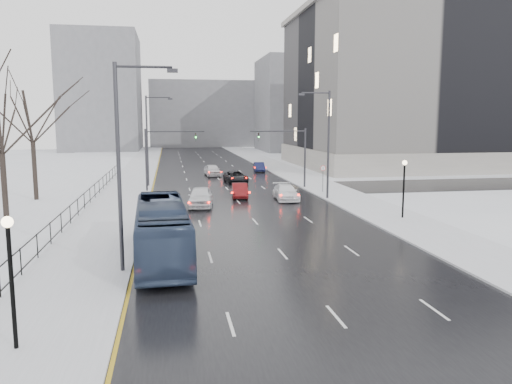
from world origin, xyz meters
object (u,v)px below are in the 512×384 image
streetlight_l_far (149,136)px  sedan_right_far (286,192)px  sedan_right_near (240,190)px  sedan_right_cross (236,177)px  tree_park_e (37,201)px  mast_signal_left (157,152)px  sedan_right_distant (259,167)px  tree_park_d (7,222)px  mast_signal_right (295,151)px  no_uturn_sign (323,171)px  streetlight_r_mid (326,139)px  lamppost_r_mid (404,181)px  sedan_center_far (212,170)px  bus (162,231)px  streetlight_l_near (123,158)px  sedan_center_near (201,197)px  lamppost_l (10,263)px

streetlight_l_far → sedan_right_far: size_ratio=2.06×
sedan_right_near → sedan_right_cross: 11.48m
tree_park_e → sedan_right_cross: bearing=26.5°
mast_signal_left → sedan_right_cross: (8.95, 5.90, -3.38)m
mast_signal_left → sedan_right_distant: size_ratio=1.62×
streetlight_l_far → mast_signal_left: (0.84, -4.00, -1.51)m
tree_park_d → mast_signal_right: size_ratio=1.92×
no_uturn_sign → mast_signal_left: bearing=166.4°
streetlight_r_mid → sedan_right_cross: size_ratio=2.04×
tree_park_d → mast_signal_right: 29.05m
lamppost_r_mid → mast_signal_right: mast_signal_right is taller
tree_park_d → no_uturn_sign: size_ratio=4.63×
streetlight_l_far → sedan_right_distant: 20.96m
lamppost_r_mid → sedan_center_far: size_ratio=0.94×
no_uturn_sign → sedan_right_distant: no_uturn_sign is taller
mast_signal_right → lamppost_r_mid: bearing=-78.5°
sedan_right_near → sedan_center_far: size_ratio=0.90×
lamppost_r_mid → no_uturn_sign: lamppost_r_mid is taller
streetlight_l_far → sedan_center_far: 13.05m
tree_park_d → bus: 16.53m
streetlight_r_mid → streetlight_l_near: (-16.33, -20.00, 0.00)m
lamppost_r_mid → bus: size_ratio=0.38×
sedan_right_distant → sedan_right_cross: bearing=-107.6°
mast_signal_left → sedan_right_far: (11.83, -7.62, -3.36)m
lamppost_r_mid → sedan_right_far: lamppost_r_mid is taller
streetlight_r_mid → sedan_right_cross: bearing=115.2°
mast_signal_right → sedan_right_distant: bearing=92.2°
no_uturn_sign → streetlight_l_far: bearing=155.3°
mast_signal_right → sedan_right_near: size_ratio=1.58×
lamppost_r_mid → sedan_right_distant: lamppost_r_mid is taller
sedan_right_distant → mast_signal_left: bearing=-123.0°
lamppost_r_mid → no_uturn_sign: size_ratio=1.59×
sedan_right_distant → sedan_center_far: bearing=-142.4°
tree_park_d → sedan_right_distant: bearing=52.6°
tree_park_d → lamppost_r_mid: 29.23m
tree_park_e → streetlight_l_far: size_ratio=1.35×
sedan_right_cross → mast_signal_right: bearing=-50.8°
tree_park_e → mast_signal_left: 12.29m
lamppost_r_mid → sedan_right_near: (-10.50, 12.48, -2.23)m
tree_park_d → tree_park_e: (-0.40, 10.00, 0.00)m
mast_signal_right → sedan_center_near: (-10.83, -9.98, -3.21)m
sedan_right_far → sedan_right_distant: size_ratio=1.21×
mast_signal_left → sedan_center_far: bearing=63.0°
sedan_center_near → sedan_right_distant: size_ratio=1.24×
tree_park_e → streetlight_l_far: 14.01m
sedan_right_near → sedan_center_far: sedan_center_far is taller
sedan_right_cross → sedan_center_far: 7.80m
tree_park_e → sedan_center_far: size_ratio=2.95×
no_uturn_sign → sedan_center_far: size_ratio=0.59×
lamppost_l → streetlight_r_mid: bearing=55.6°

